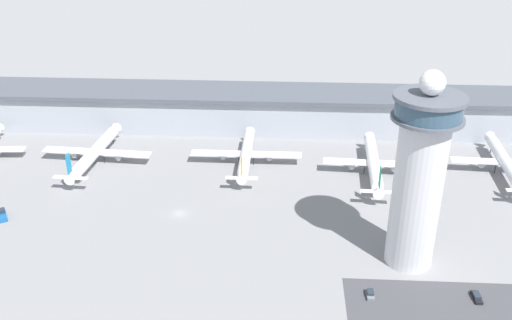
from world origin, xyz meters
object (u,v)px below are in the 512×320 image
Objects in this scene: airplane_gate_echo at (373,163)px; car_blue_compact at (370,294)px; airplane_gate_foxtrot at (505,162)px; service_truck_fuel at (2,215)px; airplane_gate_charlie at (95,152)px; car_maroon_suv at (477,297)px; control_tower at (419,175)px; airplane_gate_delta at (246,154)px.

airplane_gate_echo is 11.00× the size of car_blue_compact.
airplane_gate_echo is 45.95m from airplane_gate_foxtrot.
airplane_gate_echo is 121.45m from service_truck_fuel.
airplane_gate_foxtrot is at bearing -0.25° from airplane_gate_charlie.
airplane_gate_charlie reaches higher than airplane_gate_foxtrot.
car_maroon_suv is (133.37, -30.28, -0.37)m from service_truck_fuel.
airplane_gate_charlie is at bearing 152.14° from control_tower.
airplane_gate_charlie is 114.07m from car_blue_compact.
airplane_gate_delta is 93.96m from car_maroon_suv.
control_tower is 32.78m from car_maroon_suv.
car_blue_compact is (35.80, -71.14, -3.73)m from airplane_gate_delta.
airplane_gate_foxtrot is (45.84, 3.25, -0.03)m from airplane_gate_echo.
control_tower is 1.30× the size of airplane_gate_delta.
service_truck_fuel is at bearing 172.76° from control_tower.
airplane_gate_charlie is 0.99× the size of airplane_gate_foxtrot.
car_blue_compact is (90.32, -69.57, -3.86)m from airplane_gate_charlie.
control_tower is 122.91m from service_truck_fuel.
control_tower is 11.07× the size of car_maroon_suv.
airplane_gate_foxtrot is 9.40× the size of car_maroon_suv.
airplane_gate_charlie is (-102.25, 54.05, -21.60)m from control_tower.
airplane_gate_foxtrot reaches higher than car_maroon_suv.
airplane_gate_delta is at bearing 29.45° from service_truck_fuel.
airplane_gate_foxtrot is at bearing 4.06° from airplane_gate_echo.
service_truck_fuel is at bearing -163.25° from airplane_gate_echo.
service_truck_fuel is 136.76m from car_maroon_suv.
airplane_gate_delta is 82.32m from service_truck_fuel.
car_blue_compact is (-25.94, -0.41, 0.04)m from car_maroon_suv.
service_truck_fuel is (-17.11, -38.87, -3.52)m from airplane_gate_charlie.
airplane_gate_echo is at bearing 93.55° from control_tower.
service_truck_fuel reaches higher than car_maroon_suv.
airplane_gate_delta is at bearing 178.60° from airplane_gate_foxtrot.
control_tower is at bearing 52.45° from car_blue_compact.
airplane_gate_echo is (44.62, -5.46, 0.29)m from airplane_gate_delta.
airplane_gate_echo is 6.61× the size of service_truck_fuel.
car_blue_compact is (-54.66, -68.93, -3.99)m from airplane_gate_foxtrot.
airplane_gate_charlie is at bearing 142.39° from car_blue_compact.
airplane_gate_charlie is at bearing -178.35° from airplane_gate_delta.
service_truck_fuel is (-119.36, 15.17, -25.12)m from control_tower.
airplane_gate_charlie is at bearing 177.75° from airplane_gate_echo.
airplane_gate_echo is (99.14, -3.89, 0.16)m from airplane_gate_charlie.
control_tower reaches higher than airplane_gate_echo.
airplane_gate_charlie is 10.92× the size of car_blue_compact.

